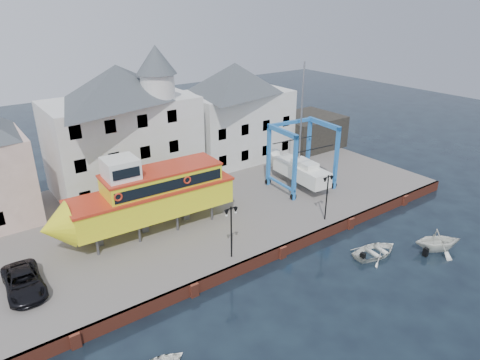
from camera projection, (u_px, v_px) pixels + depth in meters
ground at (282, 257)px, 33.79m from camera, size 140.00×140.00×0.00m
hardstanding at (208, 202)px, 41.78m from camera, size 44.00×22.00×1.00m
quay_wall at (281, 251)px, 33.67m from camera, size 44.00×0.47×1.00m
building_white_main at (124, 126)px, 41.96m from camera, size 14.00×8.30×14.00m
building_white_right at (235, 112)px, 50.20m from camera, size 12.00×8.00×11.20m
shed_dark at (307, 131)px, 55.53m from camera, size 8.00×7.00×4.00m
lamp_post_left at (231, 219)px, 30.88m from camera, size 1.12×0.32×4.20m
lamp_post_right at (328, 186)px, 36.28m from camera, size 1.12×0.32×4.20m
tour_boat at (142, 197)px, 34.34m from camera, size 15.62×4.20×6.75m
travel_lift at (297, 165)px, 43.87m from camera, size 6.20×8.43×12.51m
van at (24, 282)px, 28.13m from camera, size 2.44×5.03×1.38m
motorboat_b at (375, 254)px, 34.18m from camera, size 4.35×3.32×0.84m
motorboat_c at (436, 250)px, 34.80m from camera, size 4.88×4.69×1.99m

